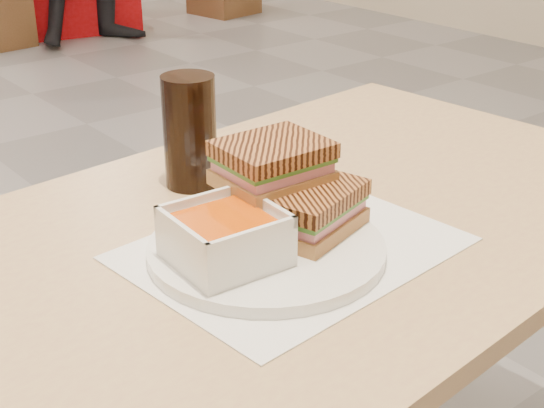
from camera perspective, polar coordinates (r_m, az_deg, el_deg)
main_table at (r=1.12m, az=1.13°, el=-6.44°), size 1.26×0.80×0.75m
tray_liner at (r=1.00m, az=1.48°, el=-3.23°), size 0.42×0.34×0.00m
plate at (r=0.97m, az=-0.41°, el=-3.29°), size 0.30×0.30×0.02m
soup_bowl at (r=0.92m, az=-3.40°, el=-2.55°), size 0.13×0.13×0.06m
panini_lower at (r=0.99m, az=2.52°, el=-0.30°), size 0.16×0.14×0.06m
panini_upper at (r=1.00m, az=0.05°, el=2.94°), size 0.14×0.11×0.06m
cola_glass at (r=1.16m, az=-5.98°, el=5.23°), size 0.08×0.08×0.17m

